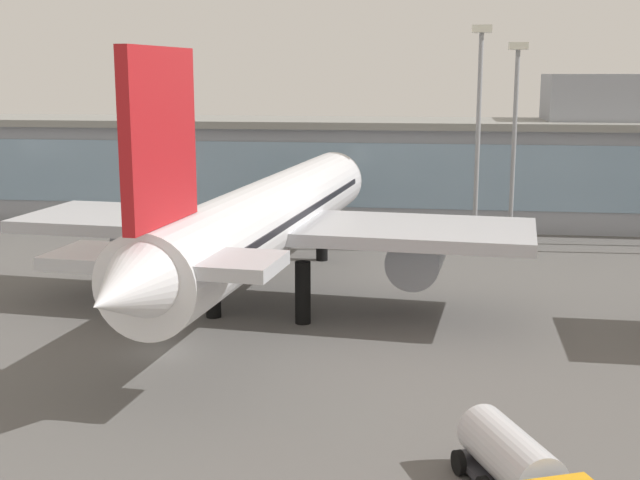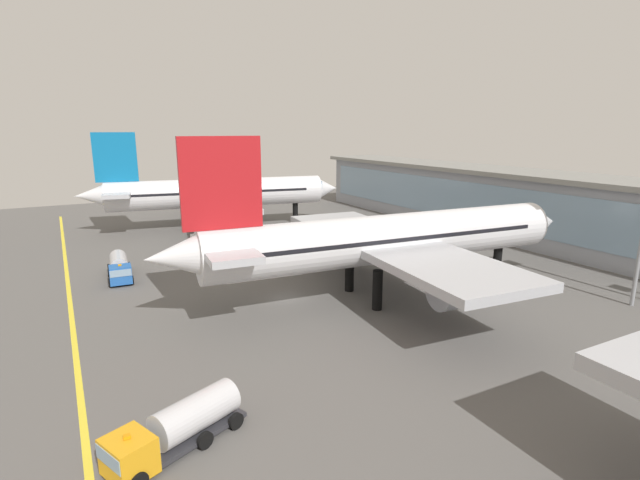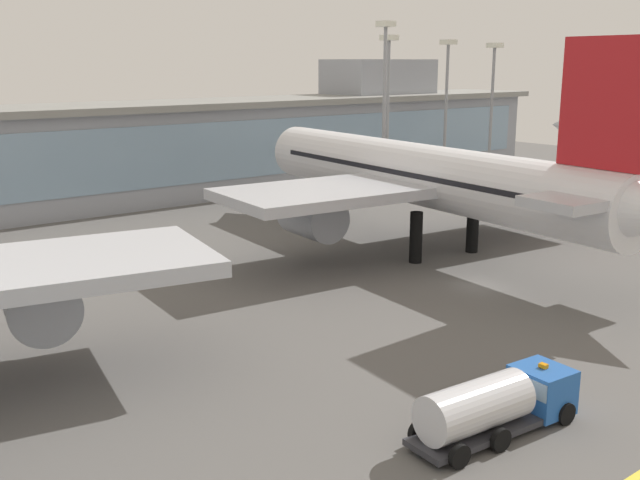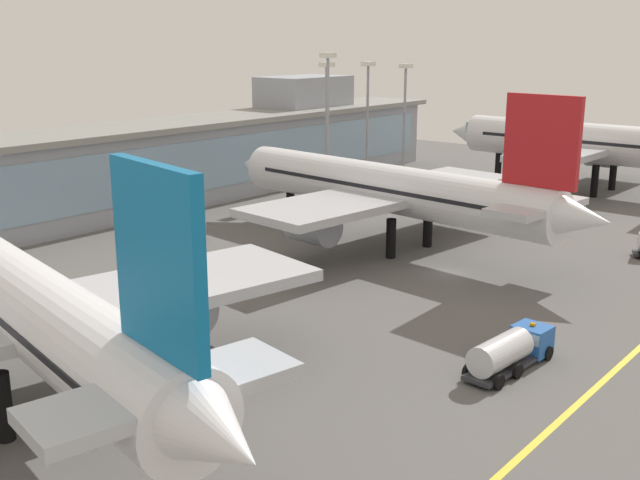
# 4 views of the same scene
# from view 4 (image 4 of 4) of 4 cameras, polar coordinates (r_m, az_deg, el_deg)

# --- Properties ---
(ground_plane) EXTENTS (180.00, 180.00, 0.00)m
(ground_plane) POSITION_cam_4_polar(r_m,az_deg,el_deg) (81.27, 9.39, -2.47)
(ground_plane) COLOR #5B5956
(terminal_building) EXTENTS (126.25, 14.00, 17.21)m
(terminal_building) POSITION_cam_4_polar(r_m,az_deg,el_deg) (113.66, -12.14, 5.68)
(terminal_building) COLOR #9399A3
(terminal_building) RESTS_ON ground
(airliner_near_left) EXTENTS (41.99, 50.18, 18.57)m
(airliner_near_left) POSITION_cam_4_polar(r_m,az_deg,el_deg) (53.08, -20.45, -4.91)
(airliner_near_left) COLOR black
(airliner_near_left) RESTS_ON ground
(airliner_near_right) EXTENTS (38.88, 52.99, 18.61)m
(airliner_near_right) POSITION_cam_4_polar(r_m,az_deg,el_deg) (89.16, 5.18, 3.72)
(airliner_near_right) COLOR black
(airliner_near_right) RESTS_ON ground
(airliner_far_right) EXTENTS (38.91, 50.33, 20.71)m
(airliner_far_right) POSITION_cam_4_polar(r_m,az_deg,el_deg) (129.32, 19.27, 6.75)
(airliner_far_right) COLOR black
(airliner_far_right) RESTS_ON ground
(baggage_tug_near) EXTENTS (9.20, 3.49, 2.90)m
(baggage_tug_near) POSITION_cam_4_polar(r_m,az_deg,el_deg) (59.20, 14.03, -7.83)
(baggage_tug_near) COLOR black
(baggage_tug_near) RESTS_ON ground
(apron_light_mast_west) EXTENTS (1.80, 1.80, 19.50)m
(apron_light_mast_west) POSITION_cam_4_polar(r_m,az_deg,el_deg) (134.10, 6.31, 10.13)
(apron_light_mast_west) COLOR gray
(apron_light_mast_west) RESTS_ON ground
(apron_light_mast_centre) EXTENTS (1.80, 1.80, 19.92)m
(apron_light_mast_centre) POSITION_cam_4_polar(r_m,az_deg,el_deg) (131.45, 3.55, 10.20)
(apron_light_mast_centre) COLOR gray
(apron_light_mast_centre) RESTS_ON ground
(apron_light_mast_east) EXTENTS (1.80, 1.80, 20.22)m
(apron_light_mast_east) POSITION_cam_4_polar(r_m,az_deg,el_deg) (118.88, 0.49, 9.83)
(apron_light_mast_east) COLOR gray
(apron_light_mast_east) RESTS_ON ground
(apron_light_mast_far_east) EXTENTS (1.80, 1.80, 21.69)m
(apron_light_mast_far_east) POSITION_cam_4_polar(r_m,az_deg,el_deg) (113.92, 0.58, 10.03)
(apron_light_mast_far_east) COLOR gray
(apron_light_mast_far_east) RESTS_ON ground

